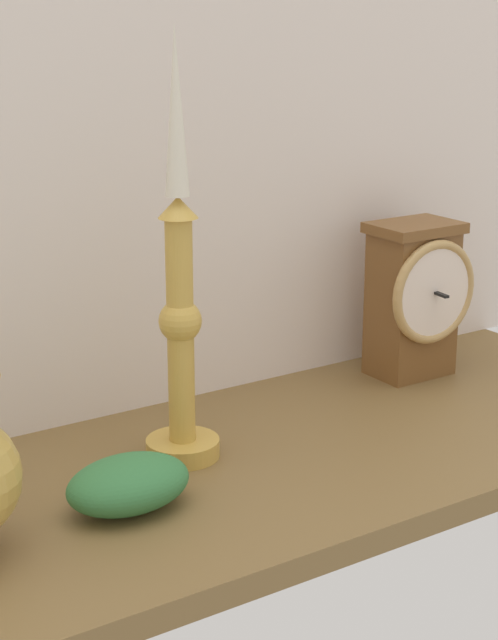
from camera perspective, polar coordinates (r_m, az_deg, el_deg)
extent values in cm
cube|color=brown|center=(101.36, 0.07, -8.24)|extent=(100.00, 36.00, 2.40)
cube|color=silver|center=(108.14, -5.46, 11.84)|extent=(120.00, 2.00, 65.00)
cube|color=brown|center=(122.32, 8.97, 0.86)|extent=(9.07, 6.56, 17.10)
cube|color=brown|center=(120.17, 9.17, 5.06)|extent=(10.16, 7.34, 1.20)
torus|color=tan|center=(119.13, 10.20, 1.52)|extent=(12.17, 1.11, 12.17)
cylinder|color=#F2DECE|center=(119.06, 10.23, 1.51)|extent=(10.18, 0.40, 10.18)
cube|color=black|center=(118.85, 10.33, 1.48)|extent=(0.99, 3.91, 0.30)
cylinder|color=gold|center=(101.01, -3.68, -7.06)|extent=(7.17, 7.17, 1.80)
cylinder|color=gold|center=(96.85, -3.81, -0.67)|extent=(2.56, 2.56, 21.76)
sphere|color=gold|center=(96.53, -3.83, -0.06)|extent=(4.09, 4.09, 4.09)
cone|color=gold|center=(93.98, -3.95, 6.25)|extent=(3.71, 3.71, 2.00)
cone|color=silver|center=(92.81, -4.06, 11.45)|extent=(2.23, 2.23, 15.10)
ellipsoid|color=#35783F|center=(90.78, -6.69, -9.00)|extent=(11.24, 7.87, 4.74)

